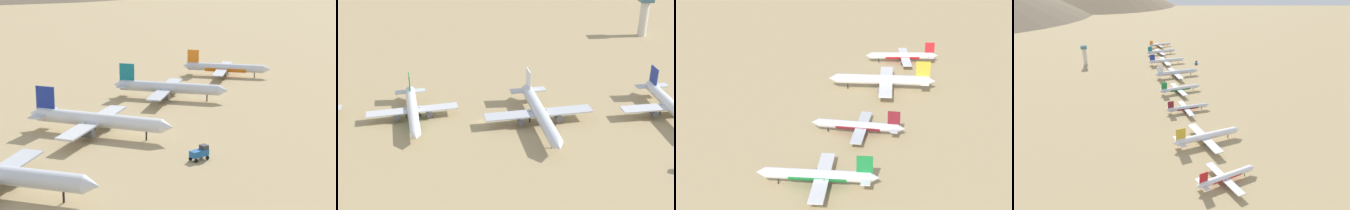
% 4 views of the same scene
% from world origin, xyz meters
% --- Properties ---
extents(parked_jet_5, '(46.80, 37.97, 13.51)m').
position_xyz_m(parked_jet_5, '(4.29, 71.04, 4.55)').
color(parked_jet_5, silver).
rests_on(parked_jet_5, ground).
extents(parked_jet_6, '(42.09, 34.36, 12.15)m').
position_xyz_m(parked_jet_6, '(7.86, 119.45, 4.09)').
color(parked_jet_6, silver).
rests_on(parked_jet_6, ground).
extents(parked_jet_7, '(36.23, 29.61, 10.47)m').
position_xyz_m(parked_jet_7, '(15.57, 163.35, 3.48)').
color(parked_jet_7, silver).
rests_on(parked_jet_7, ground).
extents(service_truck, '(4.83, 5.70, 3.90)m').
position_xyz_m(service_truck, '(40.12, 60.95, 2.08)').
color(service_truck, '#1E5999').
rests_on(service_truck, ground).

